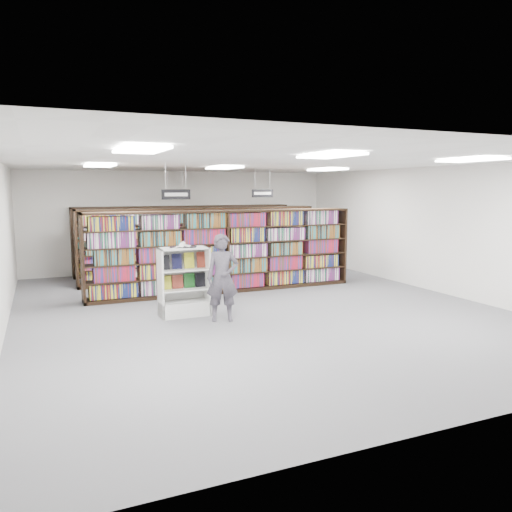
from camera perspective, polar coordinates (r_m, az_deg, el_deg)
name	(u,v)px	position (r m, az deg, el deg)	size (l,w,h in m)	color
floor	(256,308)	(11.14, -0.02, -5.99)	(12.00, 12.00, 0.00)	#58575D
ceiling	(256,162)	(10.84, -0.02, 10.68)	(10.00, 12.00, 0.10)	white
wall_back	(183,221)	(16.54, -8.32, 4.01)	(10.00, 0.10, 3.20)	white
wall_front	(475,284)	(5.92, 23.75, -3.00)	(10.00, 0.10, 3.20)	white
wall_right	(434,229)	(13.65, 19.66, 2.89)	(0.10, 12.00, 3.20)	white
bookshelf_row_near	(225,251)	(12.79, -3.58, 0.55)	(7.00, 0.60, 2.10)	black
bookshelf_row_mid	(202,244)	(14.67, -6.23, 1.43)	(7.00, 0.60, 2.10)	black
bookshelf_row_far	(186,238)	(16.29, -8.00, 2.02)	(7.00, 0.60, 2.10)	black
aisle_sign_left	(176,194)	(11.29, -9.12, 7.06)	(0.65, 0.02, 0.80)	#B2B2B7
aisle_sign_right	(262,193)	(14.18, 0.74, 7.26)	(0.65, 0.02, 0.80)	#B2B2B7
aisle_sign_center	(175,192)	(15.41, -9.21, 7.19)	(0.65, 0.02, 0.80)	#B2B2B7
troffer_front_left	(141,149)	(7.08, -13.05, 11.77)	(0.60, 1.20, 0.04)	white
troffer_front_center	(331,155)	(8.18, 8.52, 11.30)	(0.60, 1.20, 0.04)	white
troffer_front_right	(471,160)	(10.08, 23.39, 10.06)	(0.60, 1.20, 0.04)	white
troffer_back_left	(100,165)	(12.02, -17.45, 9.84)	(0.60, 1.20, 0.04)	white
troffer_back_center	(224,168)	(12.70, -3.66, 10.04)	(0.60, 1.20, 0.04)	white
troffer_back_right	(327,170)	(14.00, 8.15, 9.75)	(0.60, 1.20, 0.04)	white
endcap_display	(184,293)	(10.55, -8.26, -4.17)	(1.03, 0.52, 1.44)	white
open_book	(183,246)	(10.41, -8.36, 1.18)	(0.60, 0.48, 0.12)	black
shopper	(223,278)	(9.96, -3.84, -2.51)	(0.64, 0.42, 1.75)	#4D4853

